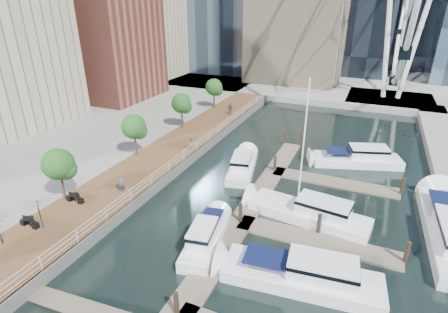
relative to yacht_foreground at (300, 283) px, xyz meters
name	(u,v)px	position (x,y,z in m)	size (l,w,h in m)	color
ground	(153,278)	(-8.88, -3.36, 0.00)	(520.00, 520.00, 0.00)	black
boardwalk	(161,160)	(-17.88, 11.64, 0.50)	(6.00, 60.00, 1.00)	brown
seawall	(185,164)	(-14.88, 11.64, 0.50)	(0.25, 60.00, 1.00)	#595954
land_far	(340,57)	(-8.88, 98.64, 0.50)	(200.00, 114.00, 1.00)	gray
pier	(390,100)	(5.12, 48.64, 0.50)	(14.00, 12.00, 1.00)	gray
railing	(184,155)	(-14.98, 11.64, 1.52)	(0.10, 60.00, 1.05)	white
floating_docks	(307,219)	(-0.91, 6.62, 0.49)	(16.00, 34.00, 2.60)	#6D6051
midrise_condos	(57,23)	(-42.44, 23.45, 13.42)	(19.00, 67.00, 28.00)	#BCAD8E
street_trees	(134,127)	(-20.28, 10.64, 4.29)	(2.60, 42.60, 4.60)	#3F2B1C
cafe_tables	(8,239)	(-19.28, -5.36, 1.37)	(2.50, 13.70, 0.74)	black
yacht_foreground	(300,283)	(0.00, 0.00, 0.00)	(2.92, 10.89, 2.15)	white
pedestrian_near	(122,184)	(-16.55, 3.51, 1.88)	(0.64, 0.42, 1.75)	#44445A
pedestrian_mid	(190,144)	(-15.59, 14.17, 1.82)	(0.80, 0.62, 1.64)	gray
pedestrian_far	(230,109)	(-16.71, 28.62, 1.83)	(0.97, 0.40, 1.66)	#363E44
moored_yachts	(325,222)	(0.43, 7.46, 0.00)	(22.73, 35.44, 11.50)	white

